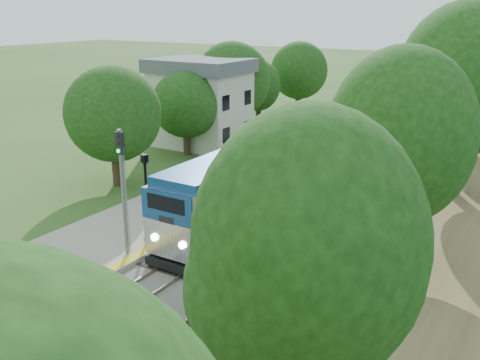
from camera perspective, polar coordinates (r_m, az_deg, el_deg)
The scene contains 10 objects.
trackbed at distance 72.01m, azimuth 21.13°, elevation 6.81°, with size 9.50×170.00×0.28m.
platform at distance 34.91m, azimuth -5.90°, elevation -2.52°, with size 6.40×68.00×0.38m, color gray.
yellow_stripe at distance 33.27m, azimuth -2.01°, elevation -3.11°, with size 0.55×68.00×0.01m, color gold.
station_building at distance 49.92m, azimuth -4.25°, elevation 8.30°, with size 8.60×6.60×8.00m.
signal_gantry at distance 66.39m, azimuth 21.10°, elevation 10.16°, with size 8.40×0.38×6.20m.
trees_behind_platform at distance 40.90m, azimuth -8.76°, elevation 6.69°, with size 7.82×53.32×7.21m.
train at distance 78.78m, azimuth 20.89°, elevation 9.30°, with size 2.99×119.95×4.40m.
lamppost_far at distance 28.98m, azimuth -9.91°, elevation -2.22°, with size 0.46×0.46×4.64m.
signal_platform at distance 26.62m, azimuth -12.43°, elevation 0.08°, with size 0.38×0.30×6.42m.
signal_farside at distance 33.74m, azimuth 15.75°, elevation 3.23°, with size 0.36×0.29×6.60m.
Camera 1 is at (15.05, -9.78, 12.19)m, focal length 40.00 mm.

